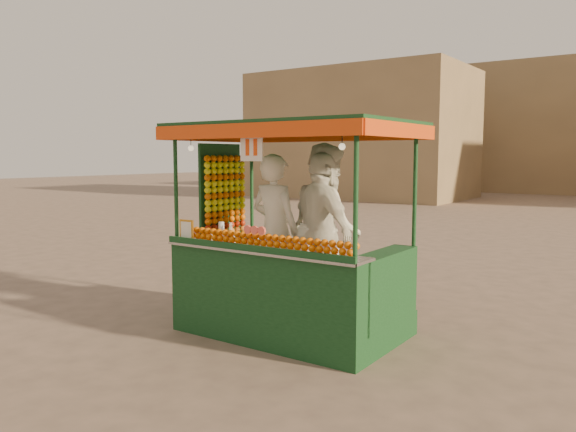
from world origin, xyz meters
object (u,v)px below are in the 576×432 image
Objects in this scene: vendor_middle at (327,226)px; vendor_right at (322,233)px; vendor_left at (275,230)px; juice_cart at (283,267)px.

vendor_middle is 0.22m from vendor_right.
vendor_middle is (0.56, 0.23, 0.06)m from vendor_left.
vendor_middle reaches higher than vendor_right.
juice_cart is 1.48× the size of vendor_left.
vendor_middle is at bearing 47.46° from juice_cart.
vendor_left is 0.62m from vendor_right.
vendor_middle is (0.35, 0.38, 0.44)m from juice_cart.
vendor_left is at bearing 146.31° from juice_cart.
vendor_right is (0.06, -0.21, -0.05)m from vendor_middle.
vendor_left is 0.99× the size of vendor_right.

